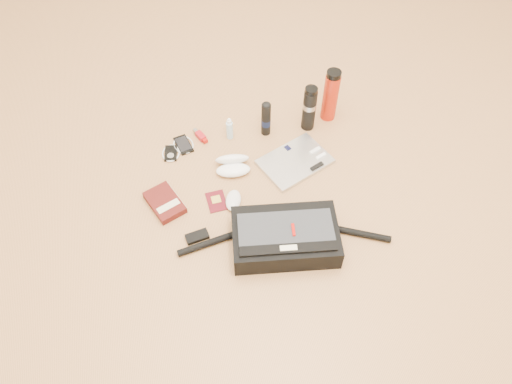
% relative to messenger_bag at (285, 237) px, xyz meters
% --- Properties ---
extents(ground, '(4.00, 4.00, 0.00)m').
position_rel_messenger_bag_xyz_m(ground, '(-0.04, 0.21, -0.06)').
color(ground, '#AD7848').
rests_on(ground, ground).
extents(messenger_bag, '(0.88, 0.33, 0.12)m').
position_rel_messenger_bag_xyz_m(messenger_bag, '(0.00, 0.00, 0.00)').
color(messenger_bag, black).
rests_on(messenger_bag, ground).
extents(laptop, '(0.37, 0.32, 0.03)m').
position_rel_messenger_bag_xyz_m(laptop, '(0.17, 0.42, -0.04)').
color(laptop, '#BDBDC0').
rests_on(laptop, ground).
extents(book, '(0.18, 0.22, 0.03)m').
position_rel_messenger_bag_xyz_m(book, '(-0.46, 0.31, -0.04)').
color(book, '#440F0D').
rests_on(book, ground).
extents(passport, '(0.09, 0.12, 0.01)m').
position_rel_messenger_bag_xyz_m(passport, '(-0.23, 0.28, -0.05)').
color(passport, '#4D0B13').
rests_on(passport, ground).
extents(mouse, '(0.10, 0.13, 0.04)m').
position_rel_messenger_bag_xyz_m(mouse, '(-0.16, 0.26, -0.04)').
color(mouse, silver).
rests_on(mouse, ground).
extents(sunglasses_case, '(0.17, 0.15, 0.09)m').
position_rel_messenger_bag_xyz_m(sunglasses_case, '(-0.13, 0.45, -0.02)').
color(sunglasses_case, white).
rests_on(sunglasses_case, ground).
extents(ipod, '(0.10, 0.11, 0.01)m').
position_rel_messenger_bag_xyz_m(ipod, '(-0.39, 0.61, -0.05)').
color(ipod, black).
rests_on(ipod, ground).
extents(phone, '(0.11, 0.13, 0.01)m').
position_rel_messenger_bag_xyz_m(phone, '(-0.33, 0.65, -0.05)').
color(phone, black).
rests_on(phone, ground).
extents(inhaler, '(0.06, 0.10, 0.03)m').
position_rel_messenger_bag_xyz_m(inhaler, '(-0.24, 0.68, -0.04)').
color(inhaler, maroon).
rests_on(inhaler, ground).
extents(spray_bottle, '(0.04, 0.04, 0.12)m').
position_rel_messenger_bag_xyz_m(spray_bottle, '(-0.10, 0.65, -0.00)').
color(spray_bottle, '#A1C9E1').
rests_on(spray_bottle, ground).
extents(aerosol_can, '(0.06, 0.06, 0.19)m').
position_rel_messenger_bag_xyz_m(aerosol_can, '(0.08, 0.64, 0.04)').
color(aerosol_can, black).
rests_on(aerosol_can, ground).
extents(thermos_black, '(0.06, 0.06, 0.25)m').
position_rel_messenger_bag_xyz_m(thermos_black, '(0.29, 0.63, 0.07)').
color(thermos_black, black).
rests_on(thermos_black, ground).
extents(thermos_red, '(0.10, 0.10, 0.28)m').
position_rel_messenger_bag_xyz_m(thermos_red, '(0.41, 0.68, 0.09)').
color(thermos_red, '#AE210D').
rests_on(thermos_red, ground).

